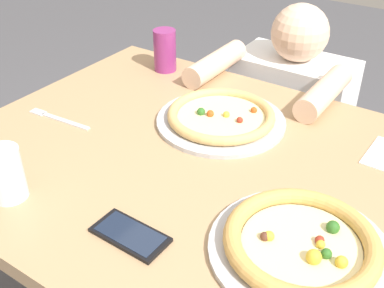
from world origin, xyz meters
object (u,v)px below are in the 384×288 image
fork (57,118)px  diner_seated (285,144)px  pizza_near (301,244)px  cell_phone (130,235)px  water_cup_clear (5,173)px  drink_cup_colored (165,50)px  pizza_far (221,117)px

fork → diner_seated: diner_seated is taller
pizza_near → diner_seated: bearing=114.1°
fork → diner_seated: size_ratio=0.21×
diner_seated → cell_phone: bearing=-85.5°
water_cup_clear → drink_cup_colored: bearing=99.5°
pizza_far → diner_seated: (0.00, 0.48, -0.35)m
drink_cup_colored → diner_seated: bearing=40.8°
pizza_far → cell_phone: 0.47m
drink_cup_colored → diner_seated: (0.33, 0.29, -0.40)m
pizza_near → fork: bearing=173.2°
pizza_near → drink_cup_colored: drink_cup_colored is taller
fork → pizza_far: bearing=31.3°
pizza_far → diner_seated: size_ratio=0.36×
water_cup_clear → cell_phone: size_ratio=0.77×
water_cup_clear → diner_seated: bearing=77.8°
water_cup_clear → fork: (-0.17, 0.28, -0.06)m
drink_cup_colored → cell_phone: (0.41, -0.66, -0.06)m
water_cup_clear → pizza_far: bearing=67.6°
pizza_near → diner_seated: 0.94m
drink_cup_colored → water_cup_clear: 0.72m
water_cup_clear → diner_seated: diner_seated is taller
fork → drink_cup_colored: bearing=83.1°
cell_phone → diner_seated: 1.00m
diner_seated → pizza_near: bearing=-65.9°
cell_phone → fork: bearing=153.1°
fork → water_cup_clear: bearing=-58.9°
water_cup_clear → fork: 0.33m
cell_phone → drink_cup_colored: bearing=121.8°
cell_phone → pizza_far: bearing=99.5°
pizza_far → water_cup_clear: bearing=-112.4°
pizza_near → fork: 0.75m
drink_cup_colored → fork: bearing=-96.9°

